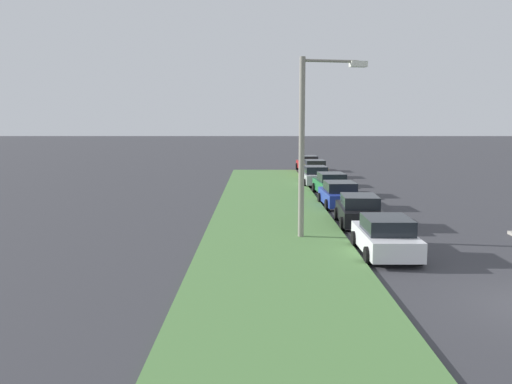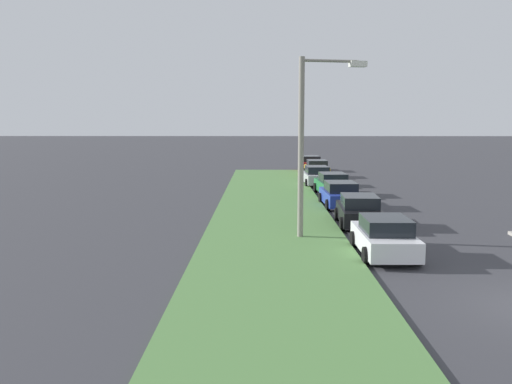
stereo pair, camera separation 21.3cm
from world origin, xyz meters
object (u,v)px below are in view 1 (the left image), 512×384
(parked_car_yellow, at_px, (315,169))
(streetlight, at_px, (310,134))
(parked_car_black, at_px, (359,211))
(parked_car_red, at_px, (308,163))
(parked_car_white, at_px, (386,237))
(parked_car_green, at_px, (331,184))
(parked_car_blue, at_px, (339,195))
(parked_car_silver, at_px, (315,176))

(parked_car_yellow, xyz_separation_m, streetlight, (-25.60, 2.83, 3.67))
(parked_car_black, relative_size, parked_car_red, 1.00)
(parked_car_yellow, bearing_deg, streetlight, 172.75)
(parked_car_white, height_order, parked_car_green, same)
(parked_car_white, distance_m, streetlight, 5.38)
(parked_car_blue, height_order, parked_car_yellow, same)
(parked_car_white, bearing_deg, streetlight, 40.51)
(parked_car_white, relative_size, streetlight, 0.57)
(parked_car_white, bearing_deg, parked_car_green, -0.43)
(parked_car_blue, distance_m, parked_car_yellow, 17.01)
(parked_car_green, xyz_separation_m, parked_car_red, (17.37, -0.03, 0.00))
(parked_car_silver, bearing_deg, parked_car_red, -5.19)
(streetlight, bearing_deg, parked_car_green, -11.13)
(parked_car_black, height_order, parked_car_blue, same)
(parked_car_black, height_order, parked_car_yellow, same)
(parked_car_blue, xyz_separation_m, streetlight, (-8.60, 2.52, 3.67))
(parked_car_black, xyz_separation_m, parked_car_blue, (5.66, 0.11, 0.00))
(parked_car_blue, height_order, parked_car_silver, same)
(parked_car_black, height_order, parked_car_silver, same)
(parked_car_blue, bearing_deg, parked_car_black, 179.04)
(parked_car_yellow, bearing_deg, parked_car_blue, 178.00)
(parked_car_white, relative_size, parked_car_green, 0.98)
(parked_car_black, xyz_separation_m, streetlight, (-2.93, 2.62, 3.67))
(parked_car_yellow, distance_m, streetlight, 26.02)
(parked_car_blue, relative_size, streetlight, 0.58)
(parked_car_blue, bearing_deg, streetlight, 161.64)
(parked_car_silver, height_order, parked_car_yellow, same)
(parked_car_black, distance_m, parked_car_red, 28.29)
(parked_car_yellow, relative_size, streetlight, 0.58)
(parked_car_white, height_order, parked_car_blue, same)
(parked_car_black, relative_size, parked_car_blue, 1.00)
(parked_car_black, xyz_separation_m, parked_car_yellow, (22.67, -0.21, 0.00))
(parked_car_black, height_order, streetlight, streetlight)
(parked_car_red, bearing_deg, parked_car_blue, 176.54)
(parked_car_black, bearing_deg, parked_car_green, 2.05)
(parked_car_green, relative_size, parked_car_yellow, 1.02)
(parked_car_white, height_order, parked_car_silver, same)
(parked_car_silver, xyz_separation_m, parked_car_red, (11.96, -0.55, 0.00))
(parked_car_green, bearing_deg, parked_car_white, 176.16)
(parked_car_black, xyz_separation_m, parked_car_silver, (16.33, 0.42, 0.00))
(parked_car_white, height_order, parked_car_red, same)
(parked_car_blue, bearing_deg, parked_car_yellow, -3.11)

